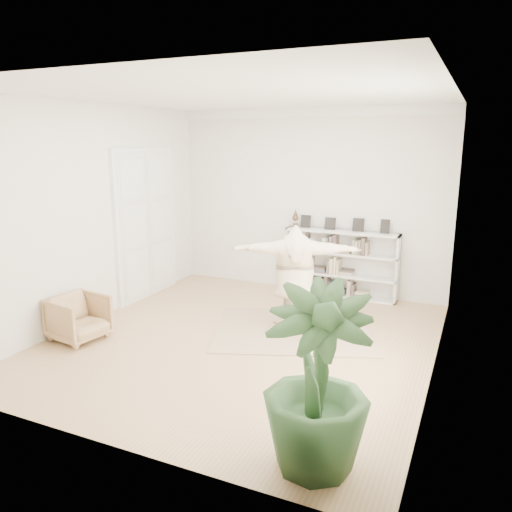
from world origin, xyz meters
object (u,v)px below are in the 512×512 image
at_px(bookshelf, 340,264).
at_px(person, 295,274).
at_px(houseplant, 316,380).
at_px(armchair, 79,318).
at_px(rocker_board, 294,327).

height_order(bookshelf, person, person).
bearing_deg(person, houseplant, 92.87).
bearing_deg(armchair, bookshelf, -29.81).
bearing_deg(houseplant, armchair, 161.13).
relative_size(bookshelf, person, 1.09).
distance_m(rocker_board, person, 0.88).
xyz_separation_m(person, houseplant, (1.36, -3.15, -0.06)).
relative_size(bookshelf, rocker_board, 4.15).
xyz_separation_m(armchair, houseplant, (4.23, -1.45, 0.53)).
distance_m(armchair, rocker_board, 3.35).
bearing_deg(person, armchair, 10.10).
height_order(person, houseplant, person).
xyz_separation_m(rocker_board, person, (-0.00, 0.00, 0.88)).
bearing_deg(rocker_board, armchair, -169.90).
bearing_deg(armchair, rocker_board, -50.71).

